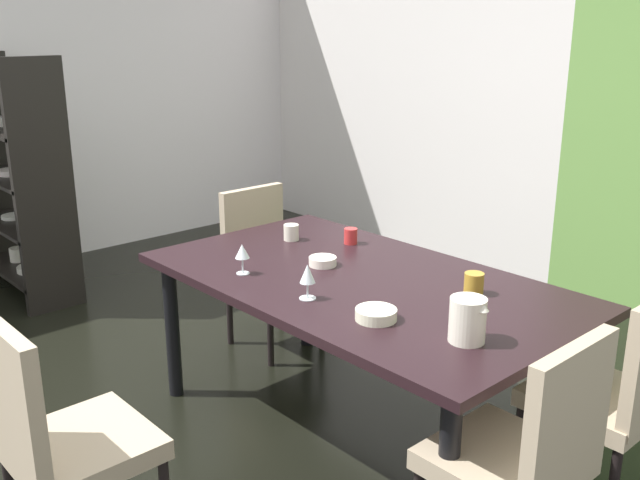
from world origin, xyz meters
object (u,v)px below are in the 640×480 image
(display_shelf, at_px, (16,178))
(wine_glass_rear, at_px, (307,275))
(chair_right_far, at_px, (617,389))
(cup_south, at_px, (474,284))
(chair_head_near, at_px, (57,435))
(dining_table, at_px, (359,294))
(serving_bowl_right, at_px, (323,261))
(chair_right_near, at_px, (527,452))
(pitcher_center, at_px, (468,320))
(wine_glass_near_shelf, at_px, (242,252))
(cup_left, at_px, (291,232))
(serving_bowl_front, at_px, (376,314))
(cup_near_window, at_px, (351,236))
(chair_left_far, at_px, (266,258))

(display_shelf, bearing_deg, wine_glass_rear, 2.04)
(chair_right_far, bearing_deg, cup_south, 98.72)
(chair_head_near, height_order, display_shelf, display_shelf)
(dining_table, xyz_separation_m, serving_bowl_right, (-0.23, -0.01, 0.09))
(dining_table, bearing_deg, chair_right_near, -16.07)
(pitcher_center, bearing_deg, wine_glass_rear, -167.79)
(wine_glass_near_shelf, height_order, pitcher_center, pitcher_center)
(chair_right_far, distance_m, cup_left, 1.69)
(dining_table, relative_size, pitcher_center, 11.85)
(display_shelf, height_order, wine_glass_rear, display_shelf)
(display_shelf, bearing_deg, pitcher_center, 3.99)
(cup_south, xyz_separation_m, pitcher_center, (0.26, -0.39, 0.04))
(dining_table, relative_size, serving_bowl_right, 15.02)
(serving_bowl_front, xyz_separation_m, cup_near_window, (-0.74, 0.60, 0.02))
(chair_head_near, xyz_separation_m, wine_glass_near_shelf, (-0.35, 1.01, 0.32))
(chair_left_far, xyz_separation_m, cup_south, (1.49, -0.09, 0.28))
(serving_bowl_front, xyz_separation_m, serving_bowl_right, (-0.59, 0.27, -0.00))
(chair_left_far, distance_m, chair_head_near, 1.93)
(chair_right_far, bearing_deg, serving_bowl_front, 130.52)
(chair_head_near, bearing_deg, cup_left, 111.64)
(wine_glass_rear, relative_size, cup_south, 1.63)
(cup_south, bearing_deg, pitcher_center, -56.73)
(chair_head_near, relative_size, pitcher_center, 5.87)
(chair_right_far, height_order, serving_bowl_front, chair_right_far)
(cup_near_window, relative_size, cup_left, 0.97)
(chair_right_far, xyz_separation_m, serving_bowl_front, (-0.67, -0.58, 0.25))
(chair_head_near, bearing_deg, cup_south, 72.77)
(wine_glass_rear, xyz_separation_m, serving_bowl_right, (-0.26, 0.32, -0.08))
(cup_near_window, bearing_deg, cup_south, -7.94)
(chair_left_far, xyz_separation_m, cup_left, (0.41, -0.15, 0.27))
(chair_left_far, height_order, cup_south, chair_left_far)
(dining_table, xyz_separation_m, serving_bowl_front, (0.36, -0.28, 0.10))
(chair_right_near, bearing_deg, serving_bowl_front, 88.13)
(cup_south, distance_m, cup_left, 1.08)
(chair_head_near, distance_m, cup_left, 1.63)
(wine_glass_rear, relative_size, cup_left, 1.80)
(chair_head_near, xyz_separation_m, serving_bowl_front, (0.40, 1.07, 0.24))
(dining_table, height_order, chair_head_near, chair_head_near)
(chair_right_far, bearing_deg, dining_table, 106.08)
(dining_table, xyz_separation_m, pitcher_center, (0.70, -0.18, 0.15))
(chair_left_far, height_order, serving_bowl_front, chair_left_far)
(chair_right_near, distance_m, serving_bowl_front, 0.72)
(chair_head_near, relative_size, cup_left, 11.68)
(cup_near_window, bearing_deg, wine_glass_rear, -57.48)
(chair_head_near, bearing_deg, serving_bowl_front, 69.61)
(wine_glass_rear, xyz_separation_m, cup_near_window, (-0.42, 0.65, -0.06))
(chair_right_far, height_order, pitcher_center, chair_right_far)
(cup_south, bearing_deg, cup_left, -176.61)
(display_shelf, xyz_separation_m, wine_glass_near_shelf, (2.45, 0.09, 0.04))
(display_shelf, bearing_deg, serving_bowl_right, 9.22)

